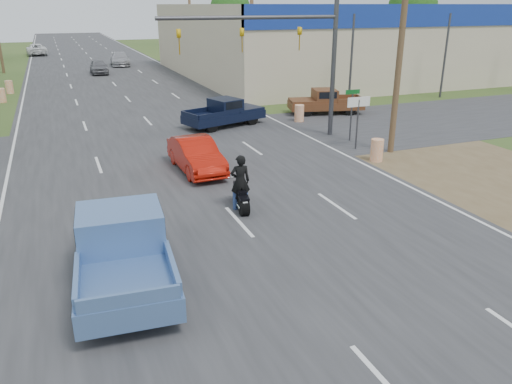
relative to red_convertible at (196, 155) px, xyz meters
name	(u,v)px	position (x,y,z in m)	size (l,w,h in m)	color
main_road	(114,84)	(-0.16, 26.40, -0.68)	(15.00, 180.00, 0.02)	#2D2D30
cross_road	(170,146)	(-0.16, 4.40, -0.68)	(120.00, 10.00, 0.02)	#2D2D30
dirt_verge	(461,166)	(10.84, -3.60, -0.68)	(8.00, 18.00, 0.01)	brown
big_box_store	(415,37)	(31.84, 26.32, 2.62)	(50.00, 28.10, 6.60)	#B7A88C
utility_pole_1	(402,35)	(9.34, -0.60, 4.63)	(2.00, 0.28, 10.00)	#4C3823
utility_pole_2	(252,22)	(9.34, 17.40, 4.63)	(2.00, 0.28, 10.00)	#4C3823
utility_pole_3	(190,17)	(9.34, 35.40, 4.63)	(2.00, 0.28, 10.00)	#4C3823
tree_3	(413,7)	(54.84, 56.40, 5.51)	(8.40, 8.40, 10.40)	#422D19
tree_5	(230,8)	(29.84, 81.40, 5.20)	(7.98, 7.98, 9.88)	#422D19
barrel_0	(377,150)	(7.84, -1.60, -0.19)	(0.56, 0.56, 1.00)	orange
barrel_1	(299,113)	(8.24, 6.90, -0.19)	(0.56, 0.56, 1.00)	orange
barrel_2	(2,95)	(-8.66, 20.40, -0.19)	(0.56, 0.56, 1.00)	orange
barrel_3	(9,87)	(-8.36, 24.40, -0.19)	(0.56, 0.56, 1.00)	orange
lane_sign	(358,110)	(8.04, 0.40, 1.21)	(1.20, 0.08, 2.52)	#3F3F44
street_name_sign	(352,110)	(8.64, 1.90, 0.92)	(0.80, 0.08, 2.61)	#3F3F44
signal_mast	(287,43)	(5.66, 3.40, 4.11)	(9.12, 0.40, 7.00)	#3F3F44
red_convertible	(196,155)	(0.00, 0.00, 0.00)	(1.46, 4.18, 1.38)	#AD1407
motorcycle	(241,198)	(0.26, -4.65, -0.26)	(0.64, 1.92, 0.97)	black
rider	(240,184)	(0.26, -4.61, 0.22)	(0.67, 0.44, 1.83)	black
blue_pickup	(122,243)	(-4.05, -7.75, 0.27)	(2.66, 5.87, 1.89)	black
navy_pickup	(226,112)	(3.82, 7.47, 0.10)	(5.06, 3.19, 1.57)	black
brown_pickup	(324,101)	(10.75, 8.41, 0.09)	(4.98, 2.94, 1.55)	black
distant_car_grey	(99,67)	(-0.66, 34.01, 0.01)	(1.65, 4.11, 1.40)	slate
distant_car_silver	(120,59)	(2.30, 40.67, 0.04)	(2.03, 5.00, 1.45)	#A6A6AA
distant_car_white	(36,50)	(-6.66, 57.81, 0.07)	(2.51, 5.43, 1.51)	silver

